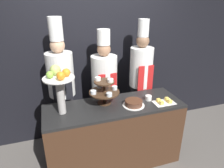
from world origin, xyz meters
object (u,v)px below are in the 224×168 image
Objects in this scene: cup_white at (148,98)px; chef_center_left at (104,84)px; cake_round at (134,103)px; chef_center_right at (141,77)px; fruit_pedestal at (59,83)px; chef_left at (62,85)px; tiered_stand at (104,90)px; cake_square_tray at (164,102)px.

chef_center_left is at bearing 131.41° from cup_white.
chef_center_right is at bearing 57.77° from cake_round.
chef_center_left is at bearing 36.50° from fruit_pedestal.
chef_left is at bearing 84.48° from fruit_pedestal.
chef_left reaches higher than fruit_pedestal.
cake_round is at bearing -122.23° from chef_center_right.
chef_left is at bearing 143.94° from cake_round.
tiered_stand is 0.57m from fruit_pedestal.
chef_center_right reaches higher than cup_white.
chef_center_right is at bearing 92.38° from cake_square_tray.
chef_left is 1.03× the size of chef_center_right.
tiered_stand is 0.40m from cake_round.
chef_left is 1.20m from chef_center_right.
cup_white is 0.54m from chef_center_right.
cake_square_tray is 0.67m from chef_center_right.
fruit_pedestal is 0.30× the size of chef_center_right.
chef_center_right is at bearing -0.00° from chef_left.
chef_center_left is (-0.61, 0.66, 0.06)m from cake_square_tray.
cake_square_tray is 0.14× the size of chef_left.
cup_white is at bearing -25.87° from chef_left.
chef_center_left is 0.94× the size of chef_center_right.
chef_center_left is at bearing 109.25° from cake_round.
chef_center_right reaches higher than fruit_pedestal.
tiered_stand reaches higher than cake_square_tray.
chef_left reaches higher than chef_center_right.
chef_center_left is 0.59m from chef_center_right.
chef_center_right is (0.59, -0.00, 0.05)m from chef_center_left.
cake_round is (0.87, -0.11, -0.34)m from fruit_pedestal.
cake_square_tray is at bearing -7.49° from fruit_pedestal.
tiered_stand is at bearing -149.04° from chef_center_right.
tiered_stand reaches higher than cake_round.
fruit_pedestal is (-0.54, -0.06, 0.19)m from tiered_stand.
tiered_stand is 0.83m from chef_center_right.
chef_center_left is (0.66, 0.49, -0.31)m from fruit_pedestal.
cake_round is 0.64m from chef_center_left.
cake_round is at bearing -36.06° from chef_left.
tiered_stand is at bearing -40.93° from chef_left.
chef_center_right reaches higher than tiered_stand.
chef_left is (-1.23, 0.66, 0.13)m from cake_square_tray.
tiered_stand is 4.57× the size of cup_white.
cake_square_tray is at bearing -28.13° from chef_left.
cake_round reaches higher than cup_white.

